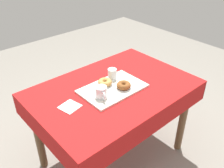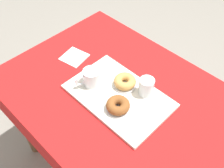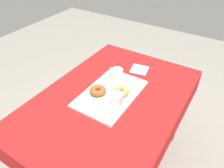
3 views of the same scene
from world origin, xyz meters
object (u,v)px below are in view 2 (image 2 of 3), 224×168
dining_table (124,112)px  water_glass_near (146,87)px  donut_plate_left (118,108)px  donut_plate_right (125,85)px  sugar_donut_right (125,81)px  serving_tray (119,96)px  tea_mug_left (91,78)px  paper_napkin (74,57)px  sugar_donut_left (118,105)px

dining_table → water_glass_near: water_glass_near is taller
donut_plate_left → donut_plate_right: (0.08, -0.13, 0.00)m
donut_plate_right → sugar_donut_right: size_ratio=1.06×
dining_table → serving_tray: 0.12m
dining_table → serving_tray: (0.03, 0.02, 0.12)m
tea_mug_left → paper_napkin: tea_mug_left is taller
sugar_donut_left → donut_plate_left: bearing=0.0°
donut_plate_right → serving_tray: bearing=108.0°
water_glass_near → dining_table: bearing=54.7°
serving_tray → sugar_donut_left: size_ratio=4.50×
donut_plate_left → sugar_donut_left: bearing=0.0°
sugar_donut_right → paper_napkin: size_ratio=0.87×
serving_tray → tea_mug_left: size_ratio=3.93×
dining_table → donut_plate_right: 0.15m
sugar_donut_left → donut_plate_right: 0.15m
tea_mug_left → sugar_donut_right: bearing=-139.0°
water_glass_near → sugar_donut_left: 0.16m
serving_tray → paper_napkin: bearing=-4.5°
donut_plate_left → paper_napkin: bearing=-12.3°
donut_plate_right → sugar_donut_right: 0.02m
water_glass_near → serving_tray: bearing=49.7°
sugar_donut_right → paper_napkin: (0.34, 0.04, -0.04)m
donut_plate_left → sugar_donut_right: bearing=-59.0°
paper_napkin → sugar_donut_right: bearing=-174.0°
serving_tray → donut_plate_right: bearing=-72.0°
serving_tray → sugar_donut_left: bearing=131.5°
paper_napkin → donut_plate_right: bearing=-174.0°
tea_mug_left → water_glass_near: water_glass_near is taller
dining_table → paper_napkin: bearing=-1.7°
paper_napkin → tea_mug_left: bearing=162.4°
dining_table → donut_plate_right: bearing=-45.5°
donut_plate_left → donut_plate_right: size_ratio=1.00×
serving_tray → donut_plate_right: (0.02, -0.06, 0.01)m
donut_plate_left → sugar_donut_left: sugar_donut_left is taller
water_glass_near → sugar_donut_right: size_ratio=0.83×
water_glass_near → donut_plate_left: 0.16m
sugar_donut_left → donut_plate_right: (0.08, -0.13, -0.02)m
serving_tray → water_glass_near: size_ratio=5.43×
sugar_donut_left → paper_napkin: 0.43m
serving_tray → tea_mug_left: 0.15m
dining_table → sugar_donut_right: (0.05, -0.05, 0.16)m
tea_mug_left → sugar_donut_right: 0.16m
serving_tray → paper_napkin: serving_tray is taller
serving_tray → donut_plate_left: (-0.05, 0.06, 0.01)m
tea_mug_left → paper_napkin: bearing=-17.6°
serving_tray → water_glass_near: (-0.08, -0.10, 0.05)m
serving_tray → sugar_donut_left: 0.09m
sugar_donut_right → paper_napkin: 0.34m
dining_table → paper_napkin: (0.38, -0.01, 0.12)m
donut_plate_right → paper_napkin: size_ratio=0.91×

